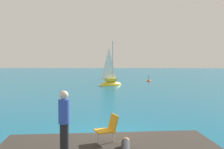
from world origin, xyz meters
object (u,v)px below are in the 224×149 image
object	(u,v)px
beach_chair	(109,127)
marker_buoy	(149,81)
sailboat_near	(111,83)
person_standing	(64,121)

from	to	relation	value
beach_chair	marker_buoy	xyz separation A→B (m)	(4.66, 30.08, -1.26)
sailboat_near	beach_chair	xyz separation A→B (m)	(0.58, -24.28, 0.95)
sailboat_near	marker_buoy	bearing A→B (deg)	12.90
beach_chair	sailboat_near	bearing A→B (deg)	-111.60
beach_chair	marker_buoy	distance (m)	30.46
person_standing	marker_buoy	distance (m)	31.68
sailboat_near	beach_chair	size ratio (longest dim) A/B	7.29
person_standing	marker_buoy	world-z (taller)	person_standing
sailboat_near	person_standing	size ratio (longest dim) A/B	3.59
sailboat_near	marker_buoy	size ratio (longest dim) A/B	5.15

